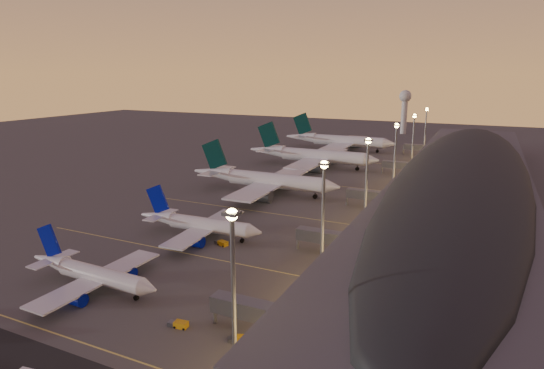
# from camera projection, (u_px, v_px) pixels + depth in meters

# --- Properties ---
(ground) EXTENTS (700.00, 700.00, 0.00)m
(ground) POSITION_uv_depth(u_px,v_px,m) (193.00, 246.00, 120.23)
(ground) COLOR #474441
(airliner_narrow_south) EXTENTS (35.12, 31.28, 12.58)m
(airliner_narrow_south) POSITION_uv_depth(u_px,v_px,m) (91.00, 274.00, 95.98)
(airliner_narrow_south) COLOR silver
(airliner_narrow_south) RESTS_ON ground
(airliner_narrow_north) EXTENTS (38.49, 34.39, 13.76)m
(airliner_narrow_north) POSITION_uv_depth(u_px,v_px,m) (199.00, 224.00, 126.57)
(airliner_narrow_north) COLOR silver
(airliner_narrow_north) RESTS_ON ground
(airliner_wide_near) EXTENTS (60.92, 55.30, 19.54)m
(airliner_wide_near) POSITION_uv_depth(u_px,v_px,m) (263.00, 180.00, 173.05)
(airliner_wide_near) COLOR silver
(airliner_wide_near) RESTS_ON ground
(airliner_wide_mid) EXTENTS (66.10, 59.94, 21.22)m
(airliner_wide_mid) POSITION_uv_depth(u_px,v_px,m) (311.00, 156.00, 221.58)
(airliner_wide_mid) COLOR silver
(airliner_wide_mid) RESTS_ON ground
(airliner_wide_far) EXTENTS (66.70, 60.48, 21.42)m
(airliner_wide_far) POSITION_uv_depth(u_px,v_px,m) (339.00, 141.00, 269.95)
(airliner_wide_far) COLOR silver
(airliner_wide_far) RESTS_ON ground
(terminal_building) EXTENTS (56.35, 255.00, 17.46)m
(terminal_building) POSITION_uv_depth(u_px,v_px,m) (463.00, 180.00, 156.02)
(terminal_building) COLOR #4C4C51
(terminal_building) RESTS_ON ground
(light_masts) EXTENTS (2.20, 217.20, 25.90)m
(light_masts) POSITION_uv_depth(u_px,v_px,m) (385.00, 153.00, 158.12)
(light_masts) COLOR slate
(light_masts) RESTS_ON ground
(radar_tower) EXTENTS (9.00, 9.00, 32.50)m
(radar_tower) POSITION_uv_depth(u_px,v_px,m) (405.00, 104.00, 339.06)
(radar_tower) COLOR silver
(radar_tower) RESTS_ON ground
(lane_markings) EXTENTS (90.00, 180.36, 0.00)m
(lane_markings) POSITION_uv_depth(u_px,v_px,m) (260.00, 207.00, 155.33)
(lane_markings) COLOR #D8C659
(lane_markings) RESTS_ON ground
(baggage_tug_a) EXTENTS (3.87, 1.94, 1.11)m
(baggage_tug_a) POSITION_uv_depth(u_px,v_px,m) (179.00, 324.00, 81.68)
(baggage_tug_a) COLOR orange
(baggage_tug_a) RESTS_ON ground
(baggage_tug_b) EXTENTS (3.73, 2.65, 1.04)m
(baggage_tug_b) POSITION_uv_depth(u_px,v_px,m) (239.00, 339.00, 77.18)
(baggage_tug_b) COLOR orange
(baggage_tug_b) RESTS_ON ground
(baggage_tug_c) EXTENTS (4.35, 2.71, 1.21)m
(baggage_tug_c) POSITION_uv_depth(u_px,v_px,m) (222.00, 243.00, 120.72)
(baggage_tug_c) COLOR orange
(baggage_tug_c) RESTS_ON ground
(baggage_tug_d) EXTENTS (2.01, 4.17, 1.21)m
(baggage_tug_d) POSITION_uv_depth(u_px,v_px,m) (237.00, 306.00, 88.01)
(baggage_tug_d) COLOR orange
(baggage_tug_d) RESTS_ON ground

